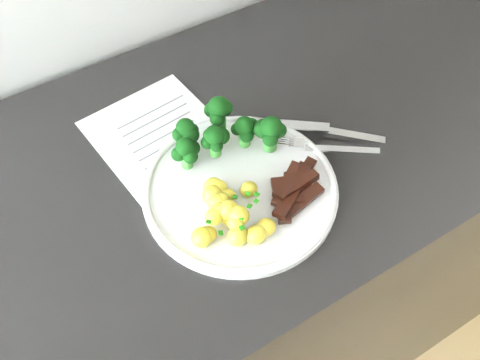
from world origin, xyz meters
name	(u,v)px	position (x,y,z in m)	size (l,w,h in m)	color
counter	(255,269)	(0.03, 1.67, 0.45)	(2.42, 0.61, 0.91)	black
recipe_paper	(169,146)	(-0.11, 1.73, 0.91)	(0.22, 0.30, 0.00)	white
plate	(240,189)	(-0.06, 1.59, 0.92)	(0.30, 0.30, 0.02)	white
broccoli	(223,131)	(-0.04, 1.67, 0.96)	(0.18, 0.12, 0.08)	#306E27
potatoes	(226,212)	(-0.10, 1.56, 0.94)	(0.13, 0.13, 0.04)	#D7C84A
beef_strips	(294,190)	(0.00, 1.54, 0.93)	(0.12, 0.08, 0.03)	black
fork	(327,147)	(0.10, 1.58, 0.93)	(0.14, 0.12, 0.02)	silver
knife	(336,133)	(0.13, 1.61, 0.92)	(0.17, 0.15, 0.02)	silver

